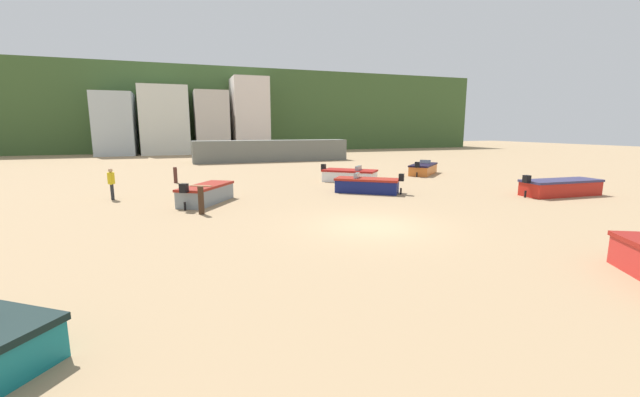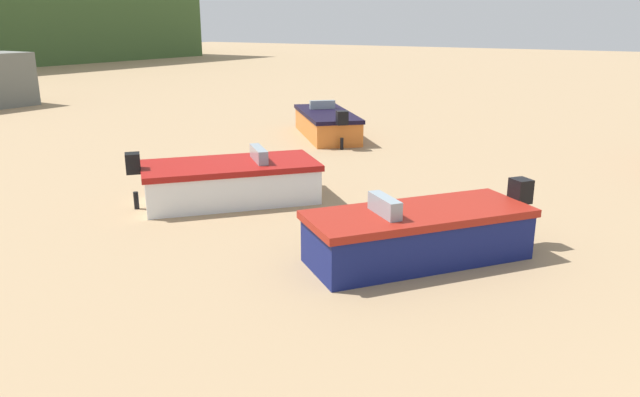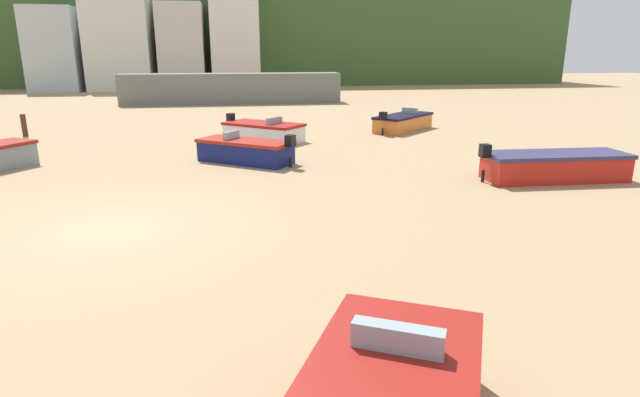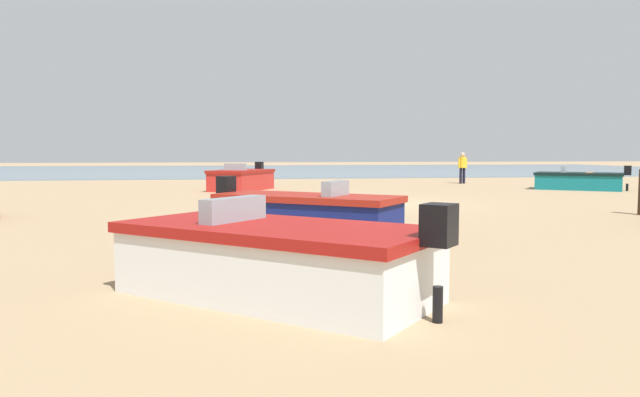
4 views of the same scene
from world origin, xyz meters
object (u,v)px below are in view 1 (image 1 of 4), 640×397
object	(u,v)px
boat_red_1	(560,187)
mooring_post_near_water	(175,175)
boat_grey_0	(206,194)
boat_navy_2	(367,185)
boat_white_3	(350,175)
beach_walker_foreground	(111,181)
mooring_post_mid_beach	(201,200)
boat_orange_5	(423,169)

from	to	relation	value
boat_red_1	mooring_post_near_water	size ratio (longest dim) A/B	4.51
boat_grey_0	boat_navy_2	distance (m)	8.83
boat_red_1	boat_white_3	xyz separation A→B (m)	(-8.56, 8.96, -0.02)
boat_grey_0	boat_navy_2	bearing A→B (deg)	34.10
boat_white_3	beach_walker_foreground	xyz separation A→B (m)	(-14.23, -2.26, 0.53)
boat_grey_0	boat_white_3	xyz separation A→B (m)	(9.77, 4.79, -0.03)
boat_navy_2	boat_white_3	bearing A→B (deg)	25.32
beach_walker_foreground	boat_grey_0	bearing A→B (deg)	58.40
mooring_post_near_water	mooring_post_mid_beach	world-z (taller)	mooring_post_mid_beach
beach_walker_foreground	boat_red_1	bearing A→B (deg)	71.59
mooring_post_near_water	beach_walker_foreground	distance (m)	6.35
boat_white_3	boat_grey_0	bearing A→B (deg)	-22.97
boat_grey_0	mooring_post_mid_beach	world-z (taller)	boat_grey_0
boat_red_1	boat_navy_2	world-z (taller)	boat_red_1
boat_grey_0	beach_walker_foreground	bearing A→B (deg)	-176.58
boat_grey_0	beach_walker_foreground	distance (m)	5.15
boat_red_1	beach_walker_foreground	size ratio (longest dim) A/B	2.93
mooring_post_near_water	beach_walker_foreground	bearing A→B (deg)	-118.37
boat_red_1	boat_navy_2	bearing A→B (deg)	-112.03
boat_white_3	beach_walker_foreground	bearing A→B (deg)	-40.08
mooring_post_mid_beach	boat_orange_5	bearing A→B (deg)	28.57
boat_navy_2	mooring_post_near_water	bearing A→B (deg)	89.19
boat_white_3	mooring_post_near_water	size ratio (longest dim) A/B	3.62
boat_grey_0	boat_orange_5	bearing A→B (deg)	54.98
boat_white_3	mooring_post_near_water	bearing A→B (deg)	-65.55
boat_red_1	mooring_post_mid_beach	world-z (taller)	mooring_post_mid_beach
boat_grey_0	mooring_post_mid_beach	xyz separation A→B (m)	(-0.36, -2.60, 0.14)
boat_orange_5	mooring_post_mid_beach	bearing A→B (deg)	-105.05
boat_red_1	beach_walker_foreground	world-z (taller)	beach_walker_foreground
mooring_post_near_water	mooring_post_mid_beach	bearing A→B (deg)	-84.17
mooring_post_near_water	boat_orange_5	bearing A→B (deg)	-3.73
boat_orange_5	mooring_post_near_water	size ratio (longest dim) A/B	3.70
boat_navy_2	boat_red_1	bearing A→B (deg)	-77.70
boat_navy_2	boat_orange_5	bearing A→B (deg)	-13.98
boat_orange_5	mooring_post_mid_beach	world-z (taller)	mooring_post_mid_beach
boat_red_1	boat_navy_2	xyz separation A→B (m)	(-9.50, 4.34, -0.01)
boat_grey_0	beach_walker_foreground	world-z (taller)	beach_walker_foreground
boat_orange_5	beach_walker_foreground	bearing A→B (deg)	-122.17
boat_grey_0	mooring_post_near_water	world-z (taller)	boat_grey_0
boat_navy_2	boat_orange_5	xyz separation A→B (m)	(8.25, 6.72, -0.01)
boat_red_1	mooring_post_mid_beach	distance (m)	18.75
boat_grey_0	boat_orange_5	size ratio (longest dim) A/B	0.94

